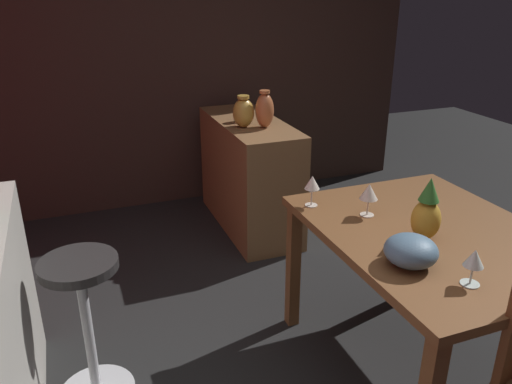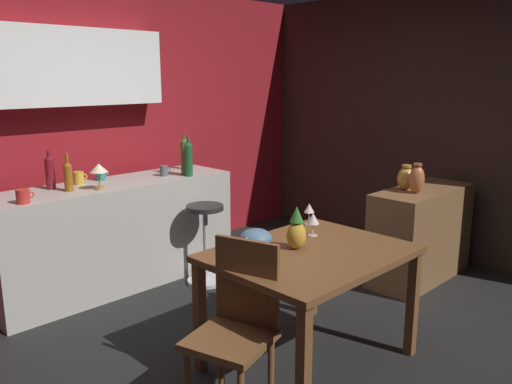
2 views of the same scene
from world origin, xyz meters
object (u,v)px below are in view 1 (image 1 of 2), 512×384
object	(u,v)px
bar_stool	(88,328)
fruit_bowl	(411,251)
wine_glass_center	(369,192)
pineapple_centerpiece	(427,213)
pillar_candle_tall	(240,114)
wine_glass_left	(312,183)
sideboard_cabinet	(250,175)
vase_copper	(265,110)
wine_glass_right	(474,260)
dining_table	(432,250)
vase_brass	(243,112)

from	to	relation	value
bar_stool	fruit_bowl	distance (m)	1.37
bar_stool	wine_glass_center	bearing A→B (deg)	-95.24
pineapple_centerpiece	pillar_candle_tall	distance (m)	1.83
wine_glass_left	wine_glass_center	bearing A→B (deg)	-135.14
sideboard_cabinet	vase_copper	distance (m)	0.57
pillar_candle_tall	fruit_bowl	bearing A→B (deg)	179.55
wine_glass_left	wine_glass_right	world-z (taller)	wine_glass_left
pineapple_centerpiece	vase_copper	xyz separation A→B (m)	(1.61, 0.08, 0.08)
bar_stool	wine_glass_left	bearing A→B (deg)	-86.05
wine_glass_center	pineapple_centerpiece	world-z (taller)	pineapple_centerpiece
wine_glass_left	pineapple_centerpiece	distance (m)	0.55
wine_glass_center	pillar_candle_tall	world-z (taller)	pillar_candle_tall
dining_table	wine_glass_center	bearing A→B (deg)	36.63
wine_glass_right	bar_stool	bearing A→B (deg)	59.99
sideboard_cabinet	pillar_candle_tall	world-z (taller)	pillar_candle_tall
sideboard_cabinet	wine_glass_center	distance (m)	1.60
dining_table	wine_glass_left	size ratio (longest dim) A/B	7.77
dining_table	wine_glass_right	world-z (taller)	wine_glass_right
dining_table	bar_stool	xyz separation A→B (m)	(0.36, 1.46, -0.28)
bar_stool	vase_copper	size ratio (longest dim) A/B	2.76
sideboard_cabinet	wine_glass_center	bearing A→B (deg)	-179.51
wine_glass_left	wine_glass_center	size ratio (longest dim) A/B	0.98
dining_table	pillar_candle_tall	xyz separation A→B (m)	(1.79, 0.26, 0.22)
dining_table	vase_brass	size ratio (longest dim) A/B	5.46
wine_glass_left	pillar_candle_tall	bearing A→B (deg)	-4.81
vase_brass	wine_glass_center	bearing A→B (deg)	-175.53
pillar_candle_tall	bar_stool	bearing A→B (deg)	139.96
wine_glass_center	pillar_candle_tall	distance (m)	1.54
fruit_bowl	vase_copper	bearing A→B (deg)	-3.71
wine_glass_center	vase_copper	distance (m)	1.33
sideboard_cabinet	wine_glass_left	bearing A→B (deg)	172.47
wine_glass_right	wine_glass_center	size ratio (longest dim) A/B	0.90
wine_glass_center	vase_copper	bearing A→B (deg)	-0.96
pineapple_centerpiece	fruit_bowl	world-z (taller)	pineapple_centerpiece
bar_stool	pillar_candle_tall	distance (m)	1.93
dining_table	wine_glass_right	xyz separation A→B (m)	(-0.39, 0.16, 0.19)
wine_glass_center	bar_stool	bearing A→B (deg)	84.76
wine_glass_left	fruit_bowl	bearing A→B (deg)	-171.19
wine_glass_right	vase_copper	distance (m)	1.96
bar_stool	vase_brass	distance (m)	1.81
bar_stool	fruit_bowl	bearing A→B (deg)	-115.30
vase_copper	wine_glass_right	bearing A→B (deg)	-179.94
sideboard_cabinet	wine_glass_left	distance (m)	1.42
sideboard_cabinet	vase_brass	bearing A→B (deg)	146.74
dining_table	wine_glass_right	size ratio (longest dim) A/B	8.48
pillar_candle_tall	pineapple_centerpiece	bearing A→B (deg)	-174.53
vase_copper	dining_table	bearing A→B (deg)	-174.14
sideboard_cabinet	dining_table	bearing A→B (deg)	-173.68
sideboard_cabinet	bar_stool	xyz separation A→B (m)	(-1.42, 1.26, -0.04)
wine_glass_right	vase_copper	world-z (taller)	vase_copper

